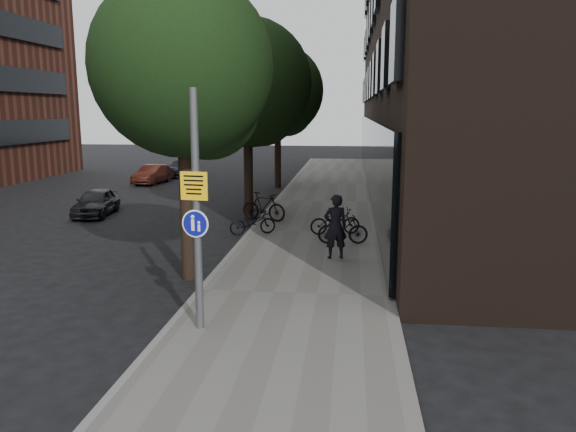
# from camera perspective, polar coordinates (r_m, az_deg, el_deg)

# --- Properties ---
(ground) EXTENTS (120.00, 120.00, 0.00)m
(ground) POSITION_cam_1_polar(r_m,az_deg,el_deg) (10.02, -2.67, -14.40)
(ground) COLOR black
(ground) RESTS_ON ground
(sidewalk) EXTENTS (4.50, 60.00, 0.12)m
(sidewalk) POSITION_cam_1_polar(r_m,az_deg,el_deg) (19.45, 2.71, -1.76)
(sidewalk) COLOR #65635E
(sidewalk) RESTS_ON ground
(curb_edge) EXTENTS (0.15, 60.00, 0.13)m
(curb_edge) POSITION_cam_1_polar(r_m,az_deg,el_deg) (19.72, -3.83, -1.59)
(curb_edge) COLOR slate
(curb_edge) RESTS_ON ground
(building_right_dark_brick) EXTENTS (12.00, 40.00, 18.00)m
(building_right_dark_brick) POSITION_cam_1_polar(r_m,az_deg,el_deg) (32.10, 20.11, 18.57)
(building_right_dark_brick) COLOR black
(building_right_dark_brick) RESTS_ON ground
(street_tree_near) EXTENTS (4.40, 4.40, 7.50)m
(street_tree_near) POSITION_cam_1_polar(r_m,az_deg,el_deg) (14.20, -10.22, 13.99)
(street_tree_near) COLOR black
(street_tree_near) RESTS_ON ground
(street_tree_mid) EXTENTS (5.00, 5.00, 7.80)m
(street_tree_mid) POSITION_cam_1_polar(r_m,az_deg,el_deg) (22.48, -3.90, 12.86)
(street_tree_mid) COLOR black
(street_tree_mid) RESTS_ON ground
(street_tree_far) EXTENTS (5.00, 5.00, 7.80)m
(street_tree_far) POSITION_cam_1_polar(r_m,az_deg,el_deg) (31.37, -0.90, 12.26)
(street_tree_far) COLOR black
(street_tree_far) RESTS_ON ground
(signpost) EXTENTS (0.52, 0.15, 4.53)m
(signpost) POSITION_cam_1_polar(r_m,az_deg,el_deg) (10.55, -9.25, 0.51)
(signpost) COLOR #595B5E
(signpost) RESTS_ON sidewalk
(pedestrian) EXTENTS (0.76, 0.60, 1.83)m
(pedestrian) POSITION_cam_1_polar(r_m,az_deg,el_deg) (15.81, 4.84, -1.07)
(pedestrian) COLOR black
(pedestrian) RESTS_ON sidewalk
(parked_bike_facade_near) EXTENTS (1.80, 1.04, 0.90)m
(parked_bike_facade_near) POSITION_cam_1_polar(r_m,az_deg,el_deg) (18.99, 4.80, -0.53)
(parked_bike_facade_near) COLOR black
(parked_bike_facade_near) RESTS_ON sidewalk
(parked_bike_facade_far) EXTENTS (1.61, 0.60, 0.94)m
(parked_bike_facade_far) POSITION_cam_1_polar(r_m,az_deg,el_deg) (17.62, 5.60, -1.34)
(parked_bike_facade_far) COLOR black
(parked_bike_facade_far) RESTS_ON sidewalk
(parked_bike_curb_near) EXTENTS (1.67, 1.17, 0.83)m
(parked_bike_curb_near) POSITION_cam_1_polar(r_m,az_deg,el_deg) (18.93, -3.62, -0.64)
(parked_bike_curb_near) COLOR black
(parked_bike_curb_near) RESTS_ON sidewalk
(parked_bike_curb_far) EXTENTS (1.87, 1.07, 1.08)m
(parked_bike_curb_far) POSITION_cam_1_polar(r_m,az_deg,el_deg) (21.26, -2.49, 0.96)
(parked_bike_curb_far) COLOR black
(parked_bike_curb_far) RESTS_ON sidewalk
(parked_car_near) EXTENTS (1.70, 3.37, 1.10)m
(parked_car_near) POSITION_cam_1_polar(r_m,az_deg,el_deg) (24.28, -18.92, 1.34)
(parked_car_near) COLOR black
(parked_car_near) RESTS_ON ground
(parked_car_mid) EXTENTS (1.56, 3.45, 1.10)m
(parked_car_mid) POSITION_cam_1_polar(r_m,az_deg,el_deg) (34.01, -13.60, 4.14)
(parked_car_mid) COLOR #4C1E15
(parked_car_mid) RESTS_ON ground
(parked_car_far) EXTENTS (1.85, 3.78, 1.06)m
(parked_car_far) POSITION_cam_1_polar(r_m,az_deg,el_deg) (37.60, -10.77, 4.82)
(parked_car_far) COLOR black
(parked_car_far) RESTS_ON ground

